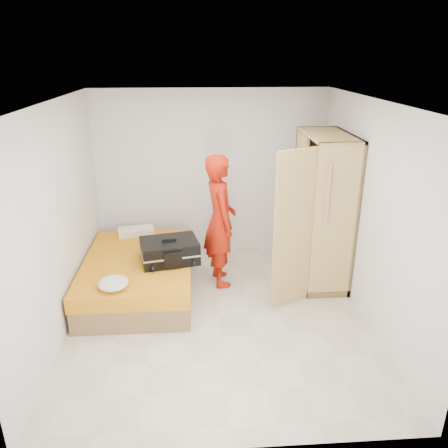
{
  "coord_description": "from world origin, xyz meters",
  "views": [
    {
      "loc": [
        -0.25,
        -4.69,
        3.07
      ],
      "look_at": [
        0.11,
        0.58,
        1.0
      ],
      "focal_mm": 35.0,
      "sensor_mm": 36.0,
      "label": 1
    }
  ],
  "objects": [
    {
      "name": "bed",
      "position": [
        -1.05,
        0.67,
        0.25
      ],
      "size": [
        1.42,
        2.02,
        0.5
      ],
      "color": "olive",
      "rests_on": "ground"
    },
    {
      "name": "room",
      "position": [
        0.0,
        0.0,
        1.3
      ],
      "size": [
        4.0,
        4.02,
        2.6
      ],
      "color": "beige",
      "rests_on": "ground"
    },
    {
      "name": "person",
      "position": [
        0.07,
        0.89,
        0.93
      ],
      "size": [
        0.55,
        0.74,
        1.86
      ],
      "primitive_type": "imported",
      "rotation": [
        0.0,
        0.0,
        1.74
      ],
      "color": "red",
      "rests_on": "ground"
    },
    {
      "name": "wardrobe",
      "position": [
        1.45,
        0.84,
        1.0
      ],
      "size": [
        1.12,
        1.43,
        2.1
      ],
      "color": "tan",
      "rests_on": "ground"
    },
    {
      "name": "pillow",
      "position": [
        -1.17,
        1.52,
        0.55
      ],
      "size": [
        0.57,
        0.37,
        0.1
      ],
      "primitive_type": "cube",
      "rotation": [
        0.0,
        0.0,
        0.2
      ],
      "color": "silver",
      "rests_on": "bed"
    },
    {
      "name": "round_cushion",
      "position": [
        -1.24,
        -0.12,
        0.57
      ],
      "size": [
        0.35,
        0.35,
        0.13
      ],
      "primitive_type": "ellipsoid",
      "color": "silver",
      "rests_on": "bed"
    },
    {
      "name": "suitcase",
      "position": [
        -0.61,
        0.57,
        0.64
      ],
      "size": [
        0.84,
        0.69,
        0.32
      ],
      "rotation": [
        0.0,
        0.0,
        0.21
      ],
      "color": "black",
      "rests_on": "bed"
    }
  ]
}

